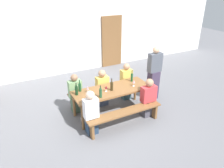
{
  "coord_description": "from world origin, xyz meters",
  "views": [
    {
      "loc": [
        -2.34,
        -4.51,
        3.37
      ],
      "look_at": [
        0.0,
        0.0,
        0.9
      ],
      "focal_mm": 34.37,
      "sensor_mm": 36.0,
      "label": 1
    }
  ],
  "objects_px": {
    "seated_guest_near_0": "(91,114)",
    "wine_bottle_4": "(112,86)",
    "seated_guest_far_0": "(76,94)",
    "standing_host": "(154,74)",
    "wine_glass_0": "(134,82)",
    "seated_guest_far_1": "(102,88)",
    "tasting_table": "(112,92)",
    "wine_bottle_3": "(101,93)",
    "wine_glass_1": "(106,87)",
    "wine_bottle_0": "(77,90)",
    "wine_bottle_2": "(80,87)",
    "bench_far": "(101,91)",
    "wine_bottle_1": "(132,77)",
    "bench_near": "(125,114)",
    "seated_guest_near_1": "(148,99)",
    "wine_glass_2": "(88,88)",
    "seated_guest_far_2": "(126,82)",
    "wooden_door": "(112,42)"
  },
  "relations": [
    {
      "from": "wine_bottle_4",
      "to": "wine_glass_0",
      "type": "distance_m",
      "value": 0.65
    },
    {
      "from": "tasting_table",
      "to": "wine_bottle_4",
      "type": "distance_m",
      "value": 0.22
    },
    {
      "from": "tasting_table",
      "to": "seated_guest_far_0",
      "type": "height_order",
      "value": "seated_guest_far_0"
    },
    {
      "from": "wine_bottle_0",
      "to": "wine_bottle_2",
      "type": "bearing_deg",
      "value": 47.43
    },
    {
      "from": "wine_bottle_0",
      "to": "seated_guest_near_0",
      "type": "bearing_deg",
      "value": -81.5
    },
    {
      "from": "seated_guest_far_0",
      "to": "seated_guest_far_1",
      "type": "xyz_separation_m",
      "value": [
        0.82,
        0.0,
        -0.01
      ]
    },
    {
      "from": "tasting_table",
      "to": "wine_glass_1",
      "type": "distance_m",
      "value": 0.28
    },
    {
      "from": "seated_guest_far_0",
      "to": "standing_host",
      "type": "xyz_separation_m",
      "value": [
        2.37,
        -0.37,
        0.26
      ]
    },
    {
      "from": "wine_glass_2",
      "to": "wine_bottle_0",
      "type": "bearing_deg",
      "value": -179.32
    },
    {
      "from": "wine_glass_2",
      "to": "tasting_table",
      "type": "bearing_deg",
      "value": -11.83
    },
    {
      "from": "wine_bottle_2",
      "to": "bench_far",
      "type": "bearing_deg",
      "value": 27.27
    },
    {
      "from": "wine_glass_1",
      "to": "seated_guest_far_2",
      "type": "distance_m",
      "value": 1.18
    },
    {
      "from": "seated_guest_far_1",
      "to": "wine_bottle_1",
      "type": "bearing_deg",
      "value": 64.63
    },
    {
      "from": "wine_bottle_1",
      "to": "wine_glass_0",
      "type": "relative_size",
      "value": 1.77
    },
    {
      "from": "wine_bottle_2",
      "to": "seated_guest_near_1",
      "type": "relative_size",
      "value": 0.29
    },
    {
      "from": "tasting_table",
      "to": "wine_bottle_0",
      "type": "xyz_separation_m",
      "value": [
        -0.94,
        0.13,
        0.2
      ]
    },
    {
      "from": "bench_near",
      "to": "wine_glass_1",
      "type": "height_order",
      "value": "wine_glass_1"
    },
    {
      "from": "wooden_door",
      "to": "wine_bottle_4",
      "type": "xyz_separation_m",
      "value": [
        -1.76,
        -3.39,
        -0.17
      ]
    },
    {
      "from": "seated_guest_near_0",
      "to": "wine_bottle_4",
      "type": "bearing_deg",
      "value": -58.67
    },
    {
      "from": "tasting_table",
      "to": "wine_bottle_3",
      "type": "xyz_separation_m",
      "value": [
        -0.45,
        -0.27,
        0.2
      ]
    },
    {
      "from": "wine_bottle_1",
      "to": "wine_glass_0",
      "type": "xyz_separation_m",
      "value": [
        -0.12,
        -0.29,
        0.01
      ]
    },
    {
      "from": "wine_glass_0",
      "to": "seated_guest_far_1",
      "type": "height_order",
      "value": "seated_guest_far_1"
    },
    {
      "from": "bench_near",
      "to": "seated_guest_near_0",
      "type": "distance_m",
      "value": 0.87
    },
    {
      "from": "wine_bottle_3",
      "to": "bench_near",
      "type": "bearing_deg",
      "value": -43.27
    },
    {
      "from": "wine_bottle_1",
      "to": "seated_guest_near_0",
      "type": "bearing_deg",
      "value": -155.16
    },
    {
      "from": "seated_guest_near_0",
      "to": "seated_guest_far_0",
      "type": "distance_m",
      "value": 1.09
    },
    {
      "from": "wine_bottle_1",
      "to": "wine_bottle_3",
      "type": "relative_size",
      "value": 1.05
    },
    {
      "from": "wine_bottle_3",
      "to": "wine_glass_2",
      "type": "distance_m",
      "value": 0.44
    },
    {
      "from": "bench_near",
      "to": "wine_bottle_2",
      "type": "height_order",
      "value": "wine_bottle_2"
    },
    {
      "from": "seated_guest_far_0",
      "to": "standing_host",
      "type": "height_order",
      "value": "standing_host"
    },
    {
      "from": "wine_glass_0",
      "to": "seated_guest_near_1",
      "type": "height_order",
      "value": "seated_guest_near_1"
    },
    {
      "from": "tasting_table",
      "to": "wine_glass_1",
      "type": "relative_size",
      "value": 12.66
    },
    {
      "from": "tasting_table",
      "to": "wine_bottle_0",
      "type": "relative_size",
      "value": 6.54
    },
    {
      "from": "wine_bottle_3",
      "to": "seated_guest_near_1",
      "type": "height_order",
      "value": "seated_guest_near_1"
    },
    {
      "from": "wine_bottle_3",
      "to": "wine_glass_1",
      "type": "relative_size",
      "value": 1.94
    },
    {
      "from": "seated_guest_far_0",
      "to": "wine_bottle_1",
      "type": "bearing_deg",
      "value": 77.08
    },
    {
      "from": "bench_far",
      "to": "wine_bottle_1",
      "type": "distance_m",
      "value": 1.03
    },
    {
      "from": "wooden_door",
      "to": "seated_guest_far_1",
      "type": "height_order",
      "value": "wooden_door"
    },
    {
      "from": "seated_guest_far_0",
      "to": "wine_bottle_0",
      "type": "bearing_deg",
      "value": -11.78
    },
    {
      "from": "wine_glass_0",
      "to": "wine_glass_2",
      "type": "height_order",
      "value": "wine_glass_0"
    },
    {
      "from": "wine_bottle_2",
      "to": "standing_host",
      "type": "xyz_separation_m",
      "value": [
        2.31,
        -0.11,
        -0.06
      ]
    },
    {
      "from": "wine_glass_2",
      "to": "seated_guest_far_2",
      "type": "relative_size",
      "value": 0.15
    },
    {
      "from": "wine_glass_1",
      "to": "seated_guest_near_0",
      "type": "xyz_separation_m",
      "value": [
        -0.64,
        -0.49,
        -0.32
      ]
    },
    {
      "from": "wine_glass_1",
      "to": "seated_guest_near_1",
      "type": "bearing_deg",
      "value": -26.07
    },
    {
      "from": "wine_bottle_4",
      "to": "wine_bottle_2",
      "type": "bearing_deg",
      "value": 155.59
    },
    {
      "from": "wine_glass_1",
      "to": "seated_guest_far_0",
      "type": "bearing_deg",
      "value": 137.56
    },
    {
      "from": "wine_bottle_0",
      "to": "seated_guest_far_1",
      "type": "xyz_separation_m",
      "value": [
        0.9,
        0.41,
        -0.35
      ]
    },
    {
      "from": "tasting_table",
      "to": "wine_bottle_3",
      "type": "bearing_deg",
      "value": -149.61
    },
    {
      "from": "seated_guest_near_0",
      "to": "seated_guest_near_1",
      "type": "distance_m",
      "value": 1.64
    },
    {
      "from": "bench_far",
      "to": "wine_glass_0",
      "type": "xyz_separation_m",
      "value": [
        0.61,
        -0.81,
        0.53
      ]
    }
  ]
}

